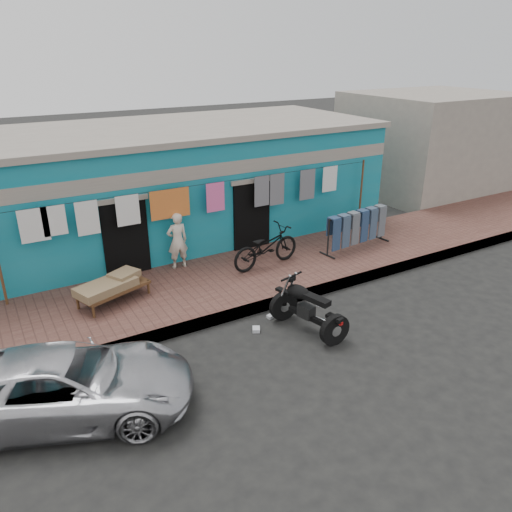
{
  "coord_description": "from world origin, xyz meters",
  "views": [
    {
      "loc": [
        -5.14,
        -6.83,
        5.47
      ],
      "look_at": [
        0.0,
        2.0,
        1.15
      ],
      "focal_mm": 35.0,
      "sensor_mm": 36.0,
      "label": 1
    }
  ],
  "objects_px": {
    "motorcycle": "(308,307)",
    "car": "(66,384)",
    "seated_person": "(177,241)",
    "bicycle": "(266,243)",
    "jeans_rack": "(357,229)",
    "charpoy": "(114,290)"
  },
  "relations": [
    {
      "from": "bicycle",
      "to": "motorcycle",
      "type": "bearing_deg",
      "value": 159.56
    },
    {
      "from": "motorcycle",
      "to": "jeans_rack",
      "type": "bearing_deg",
      "value": 22.63
    },
    {
      "from": "seated_person",
      "to": "bicycle",
      "type": "xyz_separation_m",
      "value": [
        1.97,
        -1.03,
        -0.09
      ]
    },
    {
      "from": "charpoy",
      "to": "jeans_rack",
      "type": "distance_m",
      "value": 6.73
    },
    {
      "from": "charpoy",
      "to": "car",
      "type": "bearing_deg",
      "value": -117.87
    },
    {
      "from": "seated_person",
      "to": "bicycle",
      "type": "relative_size",
      "value": 0.74
    },
    {
      "from": "charpoy",
      "to": "jeans_rack",
      "type": "bearing_deg",
      "value": -1.89
    },
    {
      "from": "car",
      "to": "charpoy",
      "type": "distance_m",
      "value": 3.37
    },
    {
      "from": "car",
      "to": "seated_person",
      "type": "relative_size",
      "value": 2.81
    },
    {
      "from": "car",
      "to": "seated_person",
      "type": "xyz_separation_m",
      "value": [
        3.5,
        3.97,
        0.4
      ]
    },
    {
      "from": "car",
      "to": "motorcycle",
      "type": "height_order",
      "value": "car"
    },
    {
      "from": "motorcycle",
      "to": "charpoy",
      "type": "relative_size",
      "value": 1.01
    },
    {
      "from": "car",
      "to": "bicycle",
      "type": "xyz_separation_m",
      "value": [
        5.47,
        2.94,
        0.31
      ]
    },
    {
      "from": "seated_person",
      "to": "jeans_rack",
      "type": "height_order",
      "value": "seated_person"
    },
    {
      "from": "bicycle",
      "to": "motorcycle",
      "type": "distance_m",
      "value": 2.92
    },
    {
      "from": "bicycle",
      "to": "charpoy",
      "type": "distance_m",
      "value": 3.91
    },
    {
      "from": "motorcycle",
      "to": "jeans_rack",
      "type": "distance_m",
      "value": 4.41
    },
    {
      "from": "car",
      "to": "seated_person",
      "type": "distance_m",
      "value": 5.3
    },
    {
      "from": "motorcycle",
      "to": "car",
      "type": "bearing_deg",
      "value": 167.33
    },
    {
      "from": "motorcycle",
      "to": "jeans_rack",
      "type": "xyz_separation_m",
      "value": [
        3.52,
        2.63,
        0.24
      ]
    },
    {
      "from": "seated_person",
      "to": "bicycle",
      "type": "distance_m",
      "value": 2.22
    },
    {
      "from": "seated_person",
      "to": "jeans_rack",
      "type": "distance_m",
      "value": 4.95
    }
  ]
}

